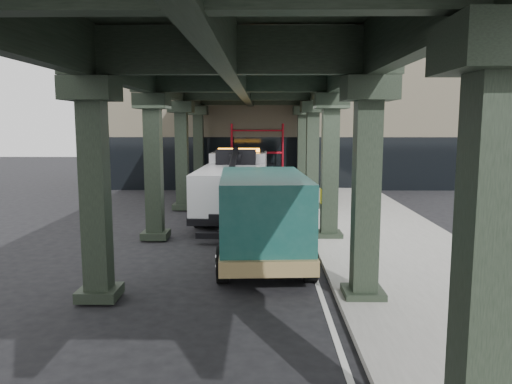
{
  "coord_description": "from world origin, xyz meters",
  "views": [
    {
      "loc": [
        0.32,
        -14.91,
        4.02
      ],
      "look_at": [
        0.09,
        1.87,
        1.7
      ],
      "focal_mm": 35.0,
      "sensor_mm": 36.0,
      "label": 1
    }
  ],
  "objects": [
    {
      "name": "scaffolding",
      "position": [
        0.0,
        14.64,
        2.11
      ],
      "size": [
        3.08,
        0.88,
        4.0
      ],
      "color": "#B60E1C",
      "rests_on": "ground"
    },
    {
      "name": "ground",
      "position": [
        0.0,
        0.0,
        0.0
      ],
      "size": [
        90.0,
        90.0,
        0.0
      ],
      "primitive_type": "plane",
      "color": "black",
      "rests_on": "ground"
    },
    {
      "name": "towed_van",
      "position": [
        0.31,
        -0.58,
        1.39
      ],
      "size": [
        2.87,
        6.51,
        2.59
      ],
      "rotation": [
        0.0,
        0.0,
        0.06
      ],
      "color": "#13443E",
      "rests_on": "ground"
    },
    {
      "name": "viaduct",
      "position": [
        -0.4,
        2.0,
        5.46
      ],
      "size": [
        7.4,
        32.0,
        6.4
      ],
      "color": "black",
      "rests_on": "ground"
    },
    {
      "name": "sidewalk",
      "position": [
        4.5,
        2.0,
        0.07
      ],
      "size": [
        5.0,
        40.0,
        0.15
      ],
      "primitive_type": "cube",
      "color": "gray",
      "rests_on": "ground"
    },
    {
      "name": "building",
      "position": [
        2.0,
        20.0,
        4.0
      ],
      "size": [
        22.0,
        10.0,
        8.0
      ],
      "primitive_type": "cube",
      "color": "#C6B793",
      "rests_on": "ground"
    },
    {
      "name": "lane_stripe",
      "position": [
        1.7,
        2.0,
        0.01
      ],
      "size": [
        0.12,
        38.0,
        0.01
      ],
      "primitive_type": "cube",
      "color": "silver",
      "rests_on": "ground"
    },
    {
      "name": "tow_truck",
      "position": [
        -0.87,
        6.61,
        1.47
      ],
      "size": [
        2.98,
        9.26,
        3.01
      ],
      "rotation": [
        0.0,
        0.0,
        -0.03
      ],
      "color": "black",
      "rests_on": "ground"
    }
  ]
}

